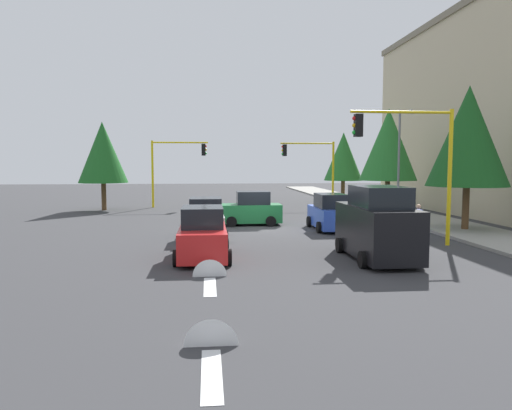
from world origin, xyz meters
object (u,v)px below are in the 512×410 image
tree_roadside_near (468,136)px  street_lamp_curbside (401,152)px  traffic_signal_far_right (175,160)px  car_red (203,236)px  car_white (206,220)px  car_blue (330,213)px  tree_roadside_mid (388,145)px  traffic_signal_far_left (312,160)px  delivery_van_black (377,226)px  pedestrian_crossing (418,221)px  tree_roadside_far (343,157)px  traffic_signal_near_left (412,150)px  car_green (251,210)px  tree_opposite_side (103,152)px

tree_roadside_near → street_lamp_curbside: bearing=-167.0°
traffic_signal_far_right → car_red: bearing=6.2°
car_white → car_blue: bearing=111.2°
tree_roadside_near → tree_roadside_mid: size_ratio=1.01×
traffic_signal_far_left → delivery_van_black: traffic_signal_far_left is taller
delivery_van_black → car_white: size_ratio=1.26×
tree_roadside_near → car_red: 15.58m
tree_roadside_near → pedestrian_crossing: tree_roadside_near is taller
car_white → car_blue: (-2.61, 6.72, 0.00)m
tree_roadside_far → delivery_van_black: size_ratio=1.34×
car_red → car_white: (-4.89, 0.10, -0.00)m
traffic_signal_near_left → car_green: (-8.00, -6.28, -3.30)m
pedestrian_crossing → delivery_van_black: bearing=-39.5°
car_green → car_white: 5.80m
traffic_signal_near_left → traffic_signal_far_right: 23.02m
tree_roadside_far → car_green: 19.18m
traffic_signal_far_left → traffic_signal_near_left: 20.00m
street_lamp_curbside → car_green: 10.46m
traffic_signal_far_left → tree_roadside_far: size_ratio=0.84×
car_green → car_red: size_ratio=0.90×
tree_roadside_far → tree_roadside_mid: size_ratio=0.86×
car_blue → pedestrian_crossing: (4.00, 3.21, 0.01)m
tree_roadside_far → pedestrian_crossing: (22.56, -2.72, -3.30)m
traffic_signal_near_left → delivery_van_black: bearing=-41.3°
delivery_van_black → car_blue: delivery_van_black is taller
traffic_signal_far_right → delivery_van_black: traffic_signal_far_right is taller
car_green → tree_roadside_near: bearing=70.1°
car_red → car_white: 4.89m
tree_roadside_mid → delivery_van_black: (16.82, -6.73, -3.66)m
traffic_signal_near_left → street_lamp_curbside: (-9.61, 3.46, 0.15)m
street_lamp_curbside → delivery_van_black: street_lamp_curbside is taller
car_white → tree_roadside_mid: bearing=130.4°
traffic_signal_far_right → tree_roadside_mid: bearing=69.0°
car_green → traffic_signal_near_left: bearing=38.1°
traffic_signal_far_left → tree_roadside_near: (16.00, 4.84, 1.17)m
delivery_van_black → car_blue: (-8.25, 0.30, -0.39)m
pedestrian_crossing → car_white: bearing=-97.9°
tree_opposite_side → car_white: bearing=27.4°
tree_opposite_side → traffic_signal_far_right: bearing=110.5°
tree_opposite_side → car_red: tree_opposite_side is taller
traffic_signal_far_right → delivery_van_black: bearing=21.4°
traffic_signal_near_left → delivery_van_black: size_ratio=1.24×
tree_roadside_far → delivery_van_black: (26.82, -6.23, -2.93)m
tree_roadside_far → tree_roadside_near: 20.04m
car_green → car_white: bearing=-26.7°
traffic_signal_far_left → car_white: 19.53m
street_lamp_curbside → car_white: bearing=-61.2°
traffic_signal_far_left → street_lamp_curbside: size_ratio=0.77×
tree_roadside_far → car_red: (26.07, -12.75, -3.32)m
traffic_signal_far_left → car_blue: (14.56, -2.08, -2.95)m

